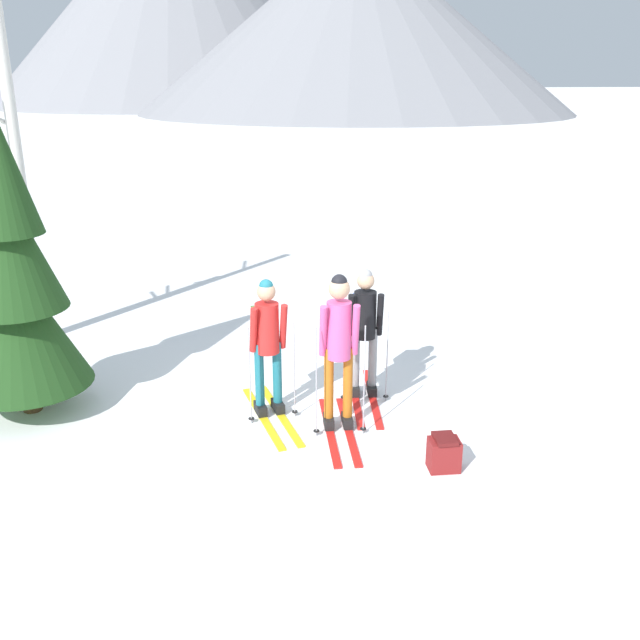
{
  "coord_description": "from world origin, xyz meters",
  "views": [
    {
      "loc": [
        -0.95,
        -7.62,
        3.93
      ],
      "look_at": [
        0.08,
        0.5,
        1.05
      ],
      "focal_mm": 39.53,
      "sensor_mm": 36.0,
      "label": 1
    }
  ],
  "objects_px": {
    "skier_in_pink": "(339,342)",
    "pine_tree_near": "(13,277)",
    "skier_in_black": "(365,326)",
    "birch_tree_slender": "(17,163)",
    "skier_in_red": "(267,340)",
    "backpack_on_snow_front": "(444,453)"
  },
  "relations": [
    {
      "from": "skier_in_red",
      "to": "backpack_on_snow_front",
      "type": "bearing_deg",
      "value": -41.24
    },
    {
      "from": "skier_in_pink",
      "to": "birch_tree_slender",
      "type": "xyz_separation_m",
      "value": [
        -4.17,
        3.42,
        1.64
      ]
    },
    {
      "from": "skier_in_red",
      "to": "skier_in_pink",
      "type": "xyz_separation_m",
      "value": [
        0.78,
        -0.46,
        0.11
      ]
    },
    {
      "from": "skier_in_pink",
      "to": "pine_tree_near",
      "type": "relative_size",
      "value": 0.5
    },
    {
      "from": "skier_in_red",
      "to": "backpack_on_snow_front",
      "type": "xyz_separation_m",
      "value": [
        1.74,
        -1.52,
        -0.77
      ]
    },
    {
      "from": "skier_in_red",
      "to": "skier_in_black",
      "type": "bearing_deg",
      "value": 16.61
    },
    {
      "from": "skier_in_pink",
      "to": "birch_tree_slender",
      "type": "distance_m",
      "value": 5.64
    },
    {
      "from": "pine_tree_near",
      "to": "birch_tree_slender",
      "type": "xyz_separation_m",
      "value": [
        -0.5,
        2.52,
        1.0
      ]
    },
    {
      "from": "skier_in_black",
      "to": "birch_tree_slender",
      "type": "relative_size",
      "value": 0.33
    },
    {
      "from": "skier_in_pink",
      "to": "backpack_on_snow_front",
      "type": "relative_size",
      "value": 4.9
    },
    {
      "from": "skier_in_black",
      "to": "birch_tree_slender",
      "type": "height_order",
      "value": "birch_tree_slender"
    },
    {
      "from": "skier_in_pink",
      "to": "skier_in_red",
      "type": "bearing_deg",
      "value": 149.5
    },
    {
      "from": "backpack_on_snow_front",
      "to": "pine_tree_near",
      "type": "bearing_deg",
      "value": 156.99
    },
    {
      "from": "skier_in_pink",
      "to": "backpack_on_snow_front",
      "type": "bearing_deg",
      "value": -48.02
    },
    {
      "from": "skier_in_red",
      "to": "birch_tree_slender",
      "type": "bearing_deg",
      "value": 138.84
    },
    {
      "from": "pine_tree_near",
      "to": "skier_in_black",
      "type": "bearing_deg",
      "value": -1.0
    },
    {
      "from": "skier_in_red",
      "to": "backpack_on_snow_front",
      "type": "relative_size",
      "value": 4.49
    },
    {
      "from": "skier_in_pink",
      "to": "pine_tree_near",
      "type": "height_order",
      "value": "pine_tree_near"
    },
    {
      "from": "skier_in_pink",
      "to": "pine_tree_near",
      "type": "xyz_separation_m",
      "value": [
        -3.67,
        0.9,
        0.64
      ]
    },
    {
      "from": "skier_in_pink",
      "to": "pine_tree_near",
      "type": "bearing_deg",
      "value": 166.21
    },
    {
      "from": "skier_in_red",
      "to": "skier_in_black",
      "type": "distance_m",
      "value": 1.29
    },
    {
      "from": "skier_in_pink",
      "to": "skier_in_black",
      "type": "distance_m",
      "value": 0.95
    }
  ]
}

